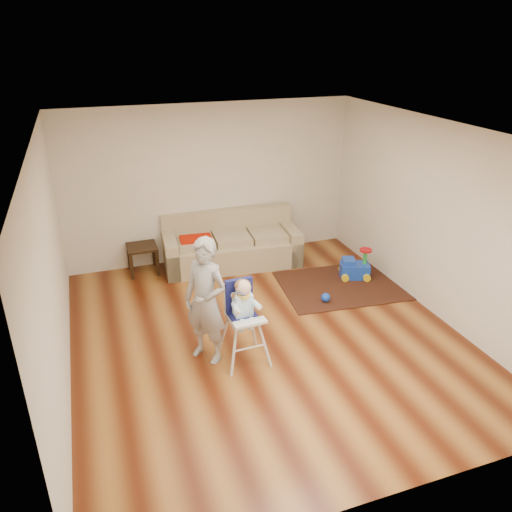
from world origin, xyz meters
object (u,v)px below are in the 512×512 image
object	(u,v)px
sofa	(231,240)
high_chair	(243,322)
adult	(206,301)
ride_on_toy	(355,263)
side_table	(143,259)
toy_ball	(326,297)

from	to	relation	value
sofa	high_chair	xyz separation A→B (m)	(-0.66, -2.72, 0.09)
adult	ride_on_toy	bearing A→B (deg)	75.70
sofa	adult	size ratio (longest dim) A/B	1.48
high_chair	sofa	bearing A→B (deg)	74.08
side_table	adult	xyz separation A→B (m)	(0.43, -2.71, 0.56)
sofa	adult	bearing A→B (deg)	-108.33
ride_on_toy	adult	size ratio (longest dim) A/B	0.32
sofa	side_table	bearing A→B (deg)	177.47
ride_on_toy	high_chair	distance (m)	2.88
side_table	high_chair	bearing A→B (deg)	-73.90
ride_on_toy	side_table	bearing A→B (deg)	176.16
toy_ball	adult	size ratio (longest dim) A/B	0.09
sofa	ride_on_toy	size ratio (longest dim) A/B	4.70
sofa	toy_ball	xyz separation A→B (m)	(0.94, -1.77, -0.36)
sofa	side_table	distance (m)	1.52
side_table	toy_ball	distance (m)	3.13
toy_ball	adult	world-z (taller)	adult
toy_ball	high_chair	xyz separation A→B (m)	(-1.60, -0.95, 0.45)
toy_ball	side_table	bearing A→B (deg)	141.27
sofa	high_chair	bearing A→B (deg)	-99.02
high_chair	adult	xyz separation A→B (m)	(-0.41, 0.20, 0.26)
side_table	toy_ball	size ratio (longest dim) A/B	3.46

